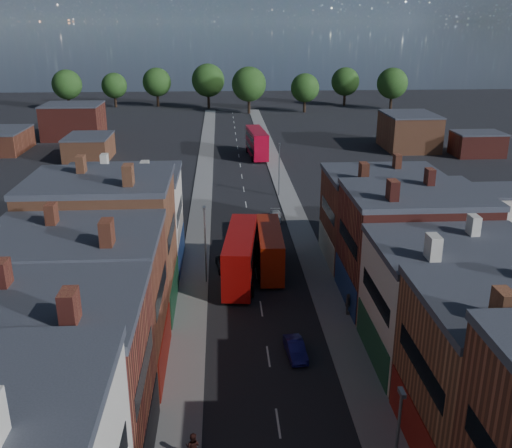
{
  "coord_description": "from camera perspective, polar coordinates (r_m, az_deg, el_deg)",
  "views": [
    {
      "loc": [
        -3.36,
        -22.98,
        25.11
      ],
      "look_at": [
        0.0,
        32.05,
        5.5
      ],
      "focal_mm": 40.0,
      "sensor_mm": 36.0,
      "label": 1
    }
  ],
  "objects": [
    {
      "name": "pavement_east",
      "position": [
        77.79,
        3.98,
        0.75
      ],
      "size": [
        3.0,
        200.0,
        0.12
      ],
      "primitive_type": "cube",
      "color": "gray",
      "rests_on": "ground"
    },
    {
      "name": "bus_2",
      "position": [
        112.23,
        0.08,
        8.16
      ],
      "size": [
        3.89,
        12.53,
        5.33
      ],
      "rotation": [
        0.0,
        0.0,
        0.08
      ],
      "color": "#A0071D",
      "rests_on": "ground"
    },
    {
      "name": "bus_0",
      "position": [
        57.87,
        -1.56,
        -3.11
      ],
      "size": [
        4.05,
        12.21,
        5.18
      ],
      "rotation": [
        0.0,
        0.0,
        -0.11
      ],
      "color": "#AC0C09",
      "rests_on": "ground"
    },
    {
      "name": "lamp_post_1",
      "position": [
        31.91,
        13.86,
        -20.86
      ],
      "size": [
        0.25,
        0.7,
        8.12
      ],
      "color": "slate",
      "rests_on": "ground"
    },
    {
      "name": "terrace_west",
      "position": [
        31.73,
        -23.68,
        -19.38
      ],
      "size": [
        12.0,
        80.0,
        12.01
      ],
      "primitive_type": "cube",
      "color": "maroon",
      "rests_on": "ground"
    },
    {
      "name": "lamp_post_2",
      "position": [
        56.81,
        -5.12,
        -1.55
      ],
      "size": [
        0.25,
        0.7,
        8.12
      ],
      "color": "slate",
      "rests_on": "ground"
    },
    {
      "name": "pavement_west",
      "position": [
        77.23,
        -5.63,
        0.56
      ],
      "size": [
        3.0,
        200.0,
        0.12
      ],
      "primitive_type": "cube",
      "color": "gray",
      "rests_on": "ground"
    },
    {
      "name": "bus_1",
      "position": [
        60.39,
        1.38,
        -2.45
      ],
      "size": [
        2.88,
        10.62,
        4.56
      ],
      "rotation": [
        0.0,
        0.0,
        -0.03
      ],
      "color": "#AB2109",
      "rests_on": "ground"
    },
    {
      "name": "ped_1",
      "position": [
        36.9,
        -6.34,
        -21.25
      ],
      "size": [
        1.01,
        0.71,
        1.87
      ],
      "primitive_type": "imported",
      "rotation": [
        0.0,
        0.0,
        2.89
      ],
      "color": "#401E19",
      "rests_on": "pavement_west"
    },
    {
      "name": "car_1",
      "position": [
        46.36,
        3.97,
        -12.35
      ],
      "size": [
        1.68,
        3.95,
        1.27
      ],
      "primitive_type": "imported",
      "rotation": [
        0.0,
        0.0,
        0.09
      ],
      "color": "navy",
      "rests_on": "ground"
    },
    {
      "name": "car_2",
      "position": [
        61.15,
        -2.93,
        -4.04
      ],
      "size": [
        2.62,
        4.79,
        1.27
      ],
      "primitive_type": "imported",
      "rotation": [
        0.0,
        0.0,
        0.12
      ],
      "color": "black",
      "rests_on": "ground"
    },
    {
      "name": "lamp_post_3",
      "position": [
        85.89,
        2.34,
        5.82
      ],
      "size": [
        0.25,
        0.7,
        8.12
      ],
      "color": "slate",
      "rests_on": "ground"
    },
    {
      "name": "car_3",
      "position": [
        76.44,
        1.96,
        0.83
      ],
      "size": [
        1.79,
        3.87,
        1.1
      ],
      "primitive_type": "imported",
      "rotation": [
        0.0,
        0.0,
        -0.07
      ],
      "color": "silver",
      "rests_on": "ground"
    },
    {
      "name": "ped_3",
      "position": [
        52.48,
        9.16,
        -7.91
      ],
      "size": [
        0.75,
        1.24,
        1.98
      ],
      "primitive_type": "imported",
      "rotation": [
        0.0,
        0.0,
        1.37
      ],
      "color": "#5E5951",
      "rests_on": "pavement_east"
    }
  ]
}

